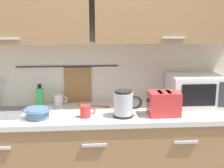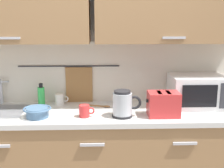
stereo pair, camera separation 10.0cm
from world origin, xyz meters
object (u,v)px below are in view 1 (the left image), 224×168
at_px(electric_kettle, 124,104).
at_px(mug_by_kettle, 86,111).
at_px(mug_near_sink, 59,100).
at_px(toaster, 164,103).
at_px(microwave, 196,90).
at_px(dish_soap_bottle, 40,96).
at_px(mixing_bowl, 38,113).
at_px(wooden_spoon, 98,106).

relative_size(electric_kettle, mug_by_kettle, 1.89).
xyz_separation_m(mug_near_sink, toaster, (0.85, -0.35, 0.05)).
xyz_separation_m(microwave, mug_by_kettle, (-0.96, -0.26, -0.09)).
height_order(mug_near_sink, mug_by_kettle, same).
bearing_deg(mug_by_kettle, electric_kettle, -0.30).
bearing_deg(dish_soap_bottle, toaster, -17.80).
relative_size(microwave, mixing_bowl, 2.15).
height_order(microwave, mug_near_sink, microwave).
bearing_deg(electric_kettle, toaster, 1.41).
xyz_separation_m(electric_kettle, mug_by_kettle, (-0.30, 0.00, -0.05)).
bearing_deg(microwave, toaster, -143.96).
relative_size(mixing_bowl, toaster, 0.84).
height_order(mug_near_sink, toaster, toaster).
height_order(microwave, wooden_spoon, microwave).
distance_m(mug_near_sink, wooden_spoon, 0.35).
relative_size(microwave, toaster, 1.80).
xyz_separation_m(toaster, wooden_spoon, (-0.51, 0.26, -0.09)).
height_order(toaster, wooden_spoon, toaster).
bearing_deg(mug_near_sink, toaster, -22.07).
distance_m(mixing_bowl, mug_by_kettle, 0.36).
bearing_deg(mixing_bowl, mug_by_kettle, -0.74).
height_order(electric_kettle, dish_soap_bottle, electric_kettle).
bearing_deg(mug_near_sink, microwave, -4.56).
bearing_deg(microwave, dish_soap_bottle, 176.86).
bearing_deg(toaster, mug_near_sink, 157.93).
bearing_deg(microwave, electric_kettle, -158.70).
distance_m(microwave, toaster, 0.43).
xyz_separation_m(dish_soap_bottle, toaster, (1.01, -0.32, 0.01)).
relative_size(microwave, electric_kettle, 2.03).
bearing_deg(toaster, electric_kettle, -178.59).
bearing_deg(microwave, mug_near_sink, 175.44).
bearing_deg(wooden_spoon, toaster, -27.42).
relative_size(electric_kettle, wooden_spoon, 0.83).
bearing_deg(microwave, wooden_spoon, 179.05).
relative_size(electric_kettle, mixing_bowl, 1.06).
relative_size(mug_near_sink, mixing_bowl, 0.56).
distance_m(mixing_bowl, toaster, 0.98).
relative_size(mug_near_sink, wooden_spoon, 0.44).
bearing_deg(wooden_spoon, microwave, -0.95).
relative_size(microwave, wooden_spoon, 1.69).
distance_m(dish_soap_bottle, wooden_spoon, 0.51).
height_order(microwave, mug_by_kettle, microwave).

